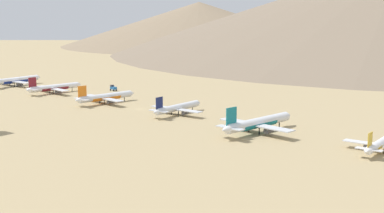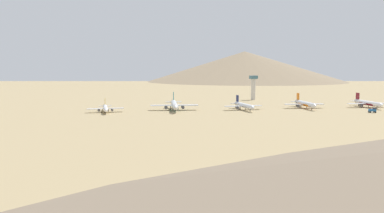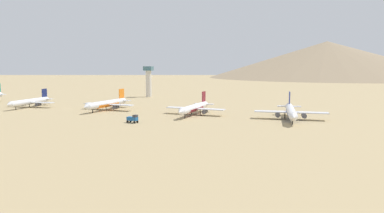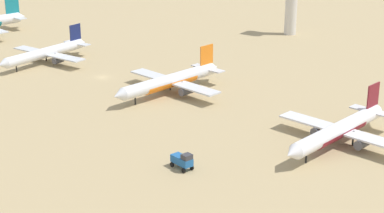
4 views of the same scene
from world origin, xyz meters
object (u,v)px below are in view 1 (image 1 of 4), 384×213
(parked_jet_0, at_px, (380,143))
(parked_jet_4, at_px, (54,87))
(parked_jet_1, at_px, (258,123))
(parked_jet_3, at_px, (105,97))
(parked_jet_5, at_px, (15,80))
(parked_jet_2, at_px, (177,108))
(service_truck, at_px, (113,88))

(parked_jet_0, height_order, parked_jet_4, parked_jet_4)
(parked_jet_1, bearing_deg, parked_jet_4, 81.97)
(parked_jet_3, height_order, parked_jet_5, parked_jet_5)
(parked_jet_0, relative_size, parked_jet_5, 0.78)
(parked_jet_2, relative_size, parked_jet_4, 0.94)
(parked_jet_4, height_order, service_truck, parked_jet_4)
(service_truck, bearing_deg, parked_jet_3, -140.81)
(service_truck, bearing_deg, parked_jet_4, 143.87)
(parked_jet_2, relative_size, parked_jet_3, 0.93)
(parked_jet_2, distance_m, service_truck, 97.10)
(parked_jet_4, xyz_separation_m, parked_jet_5, (6.03, 50.17, 0.30))
(parked_jet_3, bearing_deg, parked_jet_4, 81.26)
(parked_jet_0, bearing_deg, parked_jet_5, 83.68)
(parked_jet_2, relative_size, service_truck, 6.89)
(parked_jet_5, bearing_deg, parked_jet_4, -96.85)
(parked_jet_0, bearing_deg, parked_jet_4, 83.80)
(parked_jet_1, distance_m, parked_jet_2, 56.02)
(parked_jet_2, height_order, parked_jet_4, parked_jet_4)
(parked_jet_1, bearing_deg, parked_jet_2, 77.10)
(parked_jet_4, relative_size, service_truck, 7.30)
(parked_jet_1, bearing_deg, parked_jet_3, 82.33)
(parked_jet_1, relative_size, service_truck, 8.45)
(parked_jet_3, distance_m, service_truck, 51.68)
(parked_jet_2, height_order, parked_jet_5, parked_jet_5)
(parked_jet_2, distance_m, parked_jet_4, 110.91)
(parked_jet_0, distance_m, parked_jet_2, 109.20)
(parked_jet_1, xyz_separation_m, service_truck, (54.75, 142.01, -2.48))
(parked_jet_1, height_order, parked_jet_2, parked_jet_1)
(parked_jet_1, relative_size, parked_jet_3, 1.15)
(parked_jet_2, bearing_deg, parked_jet_5, 84.03)
(service_truck, bearing_deg, parked_jet_2, -115.80)
(parked_jet_2, height_order, parked_jet_3, parked_jet_3)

